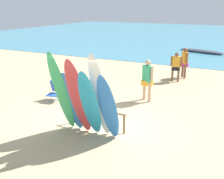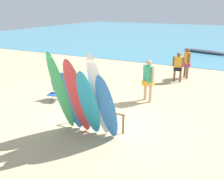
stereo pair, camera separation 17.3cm
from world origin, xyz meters
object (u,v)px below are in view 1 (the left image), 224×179
(surfboard_red_2, at_px, (79,99))
(surfboard_blue_5, at_px, (108,108))
(beachgoer_by_water, at_px, (147,77))
(distant_boat, at_px, (201,51))
(surfboard_teal_3, at_px, (90,105))
(beachgoer_photographing, at_px, (185,61))
(surfboard_rack, at_px, (98,114))
(surfboard_green_0, at_px, (62,93))
(beach_chair_red, at_px, (55,90))
(surfboard_blue_1, at_px, (72,102))
(surfboard_white_4, at_px, (100,98))
(beachgoer_near_rack, at_px, (176,65))

(surfboard_red_2, distance_m, surfboard_blue_5, 0.91)
(beachgoer_by_water, xyz_separation_m, distant_boat, (0.25, 13.12, -0.86))
(surfboard_teal_3, distance_m, beachgoer_photographing, 8.49)
(surfboard_teal_3, relative_size, distant_boat, 0.61)
(surfboard_red_2, relative_size, surfboard_teal_3, 1.15)
(distant_boat, bearing_deg, surfboard_rack, -92.87)
(surfboard_green_0, relative_size, beach_chair_red, 3.34)
(surfboard_rack, relative_size, surfboard_blue_1, 0.93)
(surfboard_white_4, xyz_separation_m, beachgoer_by_water, (0.07, 3.92, -0.35))
(surfboard_blue_5, bearing_deg, surfboard_red_2, -163.63)
(beach_chair_red, bearing_deg, surfboard_rack, -40.49)
(surfboard_red_2, bearing_deg, beach_chair_red, 133.06)
(surfboard_blue_1, distance_m, surfboard_blue_5, 1.25)
(surfboard_rack, bearing_deg, beachgoer_photographing, 81.41)
(surfboard_green_0, distance_m, beach_chair_red, 3.27)
(surfboard_teal_3, bearing_deg, beachgoer_near_rack, 79.06)
(surfboard_red_2, xyz_separation_m, beachgoer_photographing, (1.28, 8.50, -0.32))
(surfboard_blue_5, relative_size, beachgoer_by_water, 1.27)
(surfboard_blue_1, relative_size, beach_chair_red, 2.56)
(surfboard_white_4, relative_size, distant_boat, 0.73)
(surfboard_blue_1, relative_size, beachgoer_by_water, 1.22)
(distant_boat, bearing_deg, surfboard_blue_5, -90.27)
(beachgoer_by_water, bearing_deg, surfboard_rack, -66.83)
(surfboard_blue_5, height_order, beachgoer_by_water, surfboard_blue_5)
(beachgoer_by_water, bearing_deg, surfboard_teal_3, -61.93)
(surfboard_blue_5, distance_m, beachgoer_by_water, 3.88)
(surfboard_white_4, distance_m, surfboard_blue_5, 0.38)
(surfboard_red_2, distance_m, surfboard_white_4, 0.65)
(beachgoer_photographing, distance_m, beachgoer_near_rack, 1.00)
(surfboard_rack, distance_m, surfboard_white_4, 1.24)
(distant_boat, bearing_deg, beachgoer_photographing, -87.77)
(surfboard_green_0, distance_m, surfboard_blue_1, 0.43)
(surfboard_blue_1, bearing_deg, surfboard_green_0, -151.55)
(surfboard_rack, bearing_deg, surfboard_white_4, -55.81)
(surfboard_rack, relative_size, surfboard_white_4, 0.69)
(surfboard_red_2, height_order, distant_boat, surfboard_red_2)
(surfboard_blue_1, distance_m, beachgoer_by_water, 3.99)
(surfboard_red_2, xyz_separation_m, surfboard_blue_5, (0.86, 0.18, -0.21))
(surfboard_green_0, distance_m, surfboard_white_4, 1.29)
(beachgoer_photographing, height_order, beachgoer_by_water, beachgoer_by_water)
(surfboard_white_4, bearing_deg, surfboard_blue_1, 172.78)
(surfboard_green_0, height_order, beachgoer_by_water, surfboard_green_0)
(surfboard_blue_5, bearing_deg, beachgoer_by_water, 97.30)
(surfboard_rack, bearing_deg, surfboard_blue_1, -128.15)
(surfboard_red_2, xyz_separation_m, beach_chair_red, (-2.77, 2.42, -0.83))
(surfboard_blue_1, height_order, beach_chair_red, surfboard_blue_1)
(surfboard_blue_1, height_order, surfboard_red_2, surfboard_red_2)
(surfboard_red_2, bearing_deg, surfboard_blue_5, 5.74)
(surfboard_red_2, distance_m, distant_boat, 17.23)
(surfboard_blue_1, xyz_separation_m, beachgoer_photographing, (1.67, 8.29, -0.07))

